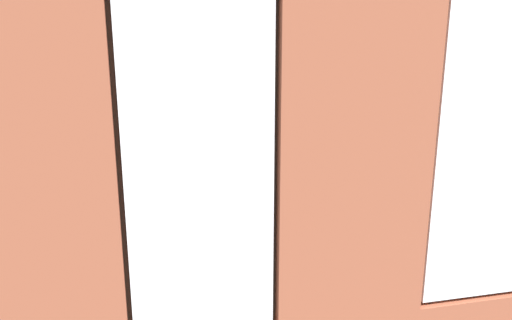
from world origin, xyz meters
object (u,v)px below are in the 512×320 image
at_px(coffee_table, 225,213).
at_px(potted_plant_near_tv, 6,256).
at_px(couch_left, 450,201).
at_px(potted_plant_mid_room_small, 318,202).
at_px(cup_ceramic, 225,205).
at_px(remote_gray, 254,202).
at_px(remote_black, 235,211).
at_px(papasan_chair, 187,179).
at_px(potted_plant_foreground_right, 40,163).
at_px(couch_by_window, 246,318).
at_px(table_plant_small, 209,198).
at_px(potted_plant_between_couches, 422,235).
at_px(potted_plant_corner_near_left, 394,143).
at_px(remote_silver, 191,214).
at_px(potted_plant_by_left_couch, 375,177).

relative_size(coffee_table, potted_plant_near_tv, 1.11).
bearing_deg(couch_left, potted_plant_mid_room_small, -104.97).
height_order(cup_ceramic, remote_gray, cup_ceramic).
relative_size(coffee_table, remote_black, 8.05).
bearing_deg(potted_plant_mid_room_small, coffee_table, 12.31).
distance_m(couch_left, papasan_chair, 3.54).
bearing_deg(potted_plant_foreground_right, couch_by_window, 118.70).
distance_m(remote_black, potted_plant_foreground_right, 3.04).
xyz_separation_m(remote_black, potted_plant_foreground_right, (2.40, -1.86, 0.22)).
height_order(table_plant_small, potted_plant_between_couches, potted_plant_between_couches).
xyz_separation_m(remote_gray, potted_plant_corner_near_left, (-2.72, -1.65, 0.23)).
distance_m(remote_silver, remote_gray, 0.83).
relative_size(cup_ceramic, potted_plant_foreground_right, 0.07).
distance_m(potted_plant_by_left_couch, potted_plant_corner_near_left, 0.85).
xyz_separation_m(table_plant_small, potted_plant_by_left_couch, (-2.71, -1.19, -0.28)).
xyz_separation_m(remote_silver, papasan_chair, (-0.09, -1.46, -0.02)).
bearing_deg(potted_plant_mid_room_small, remote_gray, 8.82).
relative_size(couch_left, potted_plant_between_couches, 1.36).
bearing_deg(cup_ceramic, remote_silver, 15.97).
bearing_deg(coffee_table, table_plant_small, -29.78).
height_order(remote_gray, potted_plant_between_couches, potted_plant_between_couches).
xyz_separation_m(potted_plant_mid_room_small, potted_plant_between_couches, (-0.05, 2.31, 0.51)).
bearing_deg(papasan_chair, table_plant_small, 96.91).
bearing_deg(potted_plant_foreground_right, potted_plant_near_tv, 94.73).
relative_size(potted_plant_mid_room_small, potted_plant_corner_near_left, 0.38).
bearing_deg(remote_gray, papasan_chair, -109.31).
relative_size(couch_by_window, potted_plant_mid_room_small, 4.10).
bearing_deg(couch_left, remote_black, -92.85).
distance_m(table_plant_small, papasan_chair, 1.26).
bearing_deg(papasan_chair, couch_left, 156.98).
bearing_deg(remote_gray, coffee_table, -29.45).
distance_m(potted_plant_corner_near_left, potted_plant_between_couches, 4.23).
bearing_deg(potted_plant_mid_room_small, remote_black, 18.79).
bearing_deg(potted_plant_mid_room_small, potted_plant_near_tv, 24.98).
height_order(cup_ceramic, remote_silver, cup_ceramic).
relative_size(couch_by_window, potted_plant_by_left_couch, 4.63).
xyz_separation_m(papasan_chair, potted_plant_mid_room_small, (-1.57, 1.07, -0.10)).
bearing_deg(potted_plant_between_couches, potted_plant_mid_room_small, -88.72).
height_order(couch_left, remote_silver, couch_left).
bearing_deg(cup_ceramic, potted_plant_near_tv, 31.68).
relative_size(couch_left, potted_plant_mid_room_small, 3.64).
height_order(papasan_chair, potted_plant_corner_near_left, potted_plant_corner_near_left).
xyz_separation_m(potted_plant_mid_room_small, potted_plant_corner_near_left, (-1.85, -1.51, 0.35)).
xyz_separation_m(papasan_chair, potted_plant_corner_near_left, (-3.42, -0.45, 0.25)).
relative_size(potted_plant_mid_room_small, potted_plant_by_left_couch, 1.13).
relative_size(table_plant_small, remote_silver, 1.30).
bearing_deg(potted_plant_corner_near_left, remote_black, 32.45).
xyz_separation_m(coffee_table, table_plant_small, (0.17, -0.10, 0.17)).
xyz_separation_m(couch_by_window, potted_plant_mid_room_small, (-1.44, -2.37, 0.01)).
bearing_deg(table_plant_small, potted_plant_between_couches, 124.53).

